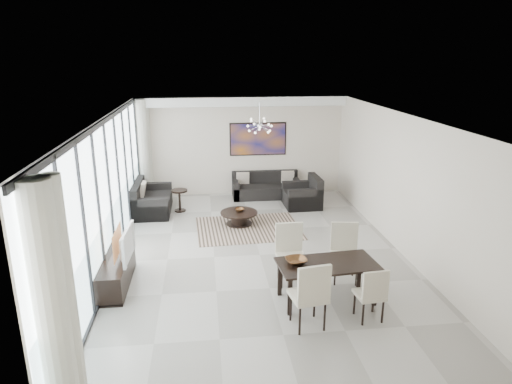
{
  "coord_description": "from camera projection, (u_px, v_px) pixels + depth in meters",
  "views": [
    {
      "loc": [
        -1.1,
        -8.74,
        4.06
      ],
      "look_at": [
        -0.03,
        0.46,
        1.25
      ],
      "focal_mm": 32.0,
      "sensor_mm": 36.0,
      "label": 1
    }
  ],
  "objects": [
    {
      "name": "armchair",
      "position": [
        303.0,
        196.0,
        12.6
      ],
      "size": [
        0.98,
        1.03,
        0.84
      ],
      "color": "black",
      "rests_on": "floor"
    },
    {
      "name": "rug",
      "position": [
        248.0,
        228.0,
        11.06
      ],
      "size": [
        2.56,
        2.02,
        0.01
      ],
      "primitive_type": "cube",
      "rotation": [
        0.0,
        0.0,
        0.05
      ],
      "color": "black",
      "rests_on": "floor"
    },
    {
      "name": "coffee_table",
      "position": [
        239.0,
        217.0,
        11.28
      ],
      "size": [
        0.92,
        0.92,
        0.32
      ],
      "color": "black",
      "rests_on": "floor"
    },
    {
      "name": "bowl_coffee",
      "position": [
        240.0,
        210.0,
        11.28
      ],
      "size": [
        0.23,
        0.23,
        0.07
      ],
      "primitive_type": "imported",
      "rotation": [
        0.0,
        0.0,
        0.03
      ],
      "color": "brown",
      "rests_on": "coffee_table"
    },
    {
      "name": "loveseat",
      "position": [
        151.0,
        202.0,
        12.14
      ],
      "size": [
        0.93,
        1.65,
        0.82
      ],
      "color": "black",
      "rests_on": "floor"
    },
    {
      "name": "room_shell",
      "position": [
        283.0,
        188.0,
        9.24
      ],
      "size": [
        6.0,
        9.0,
        2.9
      ],
      "color": "#A8A39B",
      "rests_on": "ground"
    },
    {
      "name": "dining_table",
      "position": [
        327.0,
        268.0,
        7.68
      ],
      "size": [
        1.73,
        0.97,
        0.69
      ],
      "color": "black",
      "rests_on": "floor"
    },
    {
      "name": "sofa_main",
      "position": [
        266.0,
        189.0,
        13.48
      ],
      "size": [
        1.97,
        0.81,
        0.72
      ],
      "color": "black",
      "rests_on": "floor"
    },
    {
      "name": "dining_chair_nw",
      "position": [
        290.0,
        248.0,
        8.38
      ],
      "size": [
        0.51,
        0.51,
        1.1
      ],
      "color": "beige",
      "rests_on": "floor"
    },
    {
      "name": "dining_chair_se",
      "position": [
        372.0,
        292.0,
        7.08
      ],
      "size": [
        0.46,
        0.46,
        0.91
      ],
      "color": "beige",
      "rests_on": "floor"
    },
    {
      "name": "dining_chair_sw",
      "position": [
        311.0,
        292.0,
        6.83
      ],
      "size": [
        0.59,
        0.59,
        1.12
      ],
      "color": "beige",
      "rests_on": "floor"
    },
    {
      "name": "bowl_dining",
      "position": [
        296.0,
        261.0,
        7.64
      ],
      "size": [
        0.41,
        0.41,
        0.09
      ],
      "primitive_type": "imported",
      "rotation": [
        0.0,
        0.0,
        0.18
      ],
      "color": "brown",
      "rests_on": "dining_table"
    },
    {
      "name": "dining_chair_ne",
      "position": [
        345.0,
        247.0,
        8.45
      ],
      "size": [
        0.57,
        0.57,
        1.08
      ],
      "color": "beige",
      "rests_on": "floor"
    },
    {
      "name": "soffit",
      "position": [
        241.0,
        101.0,
        12.89
      ],
      "size": [
        5.98,
        0.4,
        0.26
      ],
      "primitive_type": "cube",
      "color": "white",
      "rests_on": "room_shell"
    },
    {
      "name": "tv_console",
      "position": [
        116.0,
        272.0,
        8.3
      ],
      "size": [
        0.46,
        1.64,
        0.51
      ],
      "primitive_type": "cube",
      "color": "black",
      "rests_on": "floor"
    },
    {
      "name": "painting",
      "position": [
        258.0,
        139.0,
        13.43
      ],
      "size": [
        1.68,
        0.04,
        0.98
      ],
      "primitive_type": "cube",
      "color": "#A55A16",
      "rests_on": "room_shell"
    },
    {
      "name": "window_wall",
      "position": [
        114.0,
        193.0,
        8.86
      ],
      "size": [
        0.37,
        8.95,
        2.9
      ],
      "color": "white",
      "rests_on": "floor"
    },
    {
      "name": "television",
      "position": [
        123.0,
        244.0,
        8.17
      ],
      "size": [
        0.16,
        0.98,
        0.56
      ],
      "primitive_type": "imported",
      "rotation": [
        0.0,
        0.0,
        1.54
      ],
      "color": "gray",
      "rests_on": "tv_console"
    },
    {
      "name": "side_table",
      "position": [
        180.0,
        197.0,
        12.17
      ],
      "size": [
        0.43,
        0.43,
        0.6
      ],
      "color": "black",
      "rests_on": "floor"
    },
    {
      "name": "chandelier",
      "position": [
        260.0,
        126.0,
        11.33
      ],
      "size": [
        0.66,
        0.66,
        0.71
      ],
      "color": "silver",
      "rests_on": "room_shell"
    }
  ]
}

